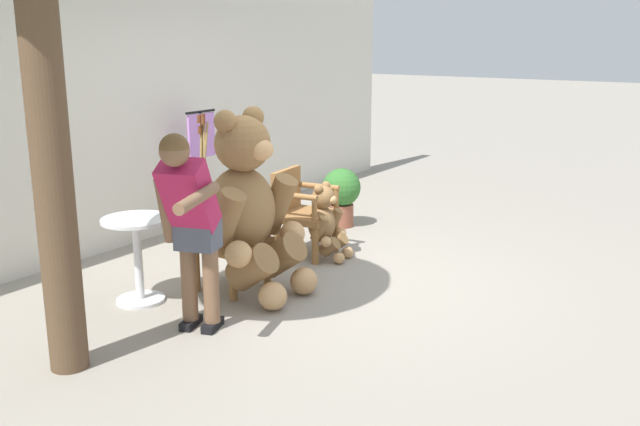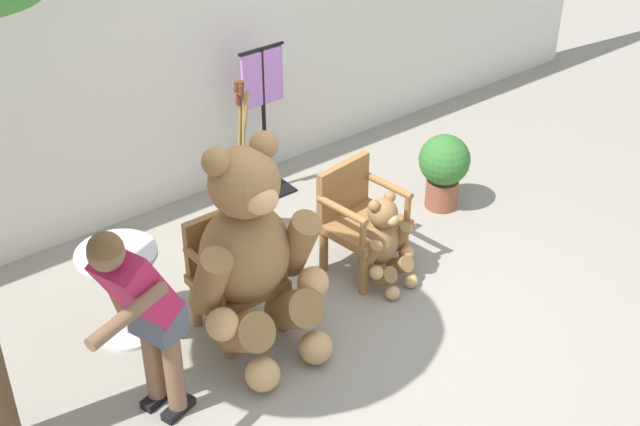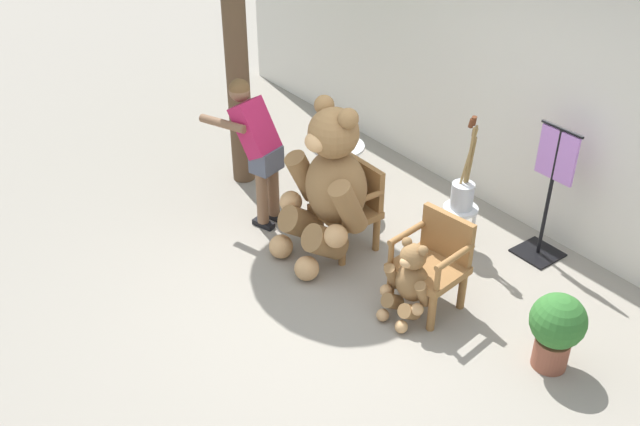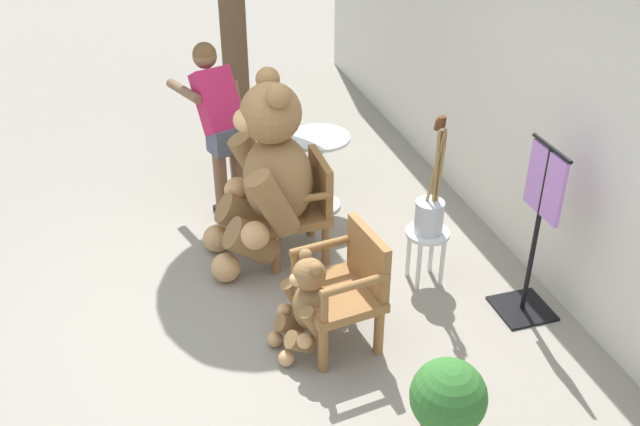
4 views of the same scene
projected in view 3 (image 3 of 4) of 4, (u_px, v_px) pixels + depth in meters
The scene contains 12 objects.
ground_plane at pixel (336, 295), 6.46m from camera, with size 60.00×60.00×0.00m, color gray.
back_wall at pixel (534, 90), 6.91m from camera, with size 10.00×0.16×2.80m, color silver.
wooden_chair_left at pixel (351, 204), 6.91m from camera, with size 0.56×0.52×0.86m.
wooden_chair_right at pixel (433, 261), 6.13m from camera, with size 0.62×0.59×0.86m.
teddy_bear_large at pixel (329, 185), 6.61m from camera, with size 0.95×0.89×1.58m.
teddy_bear_small at pixel (409, 281), 6.02m from camera, with size 0.47×0.46×0.76m.
person_visitor at pixel (257, 142), 7.06m from camera, with size 0.74×0.64×1.53m.
white_stool at pixel (460, 217), 6.92m from camera, with size 0.34×0.34×0.46m.
brush_bucket at pixel (463, 189), 6.76m from camera, with size 0.22×0.22×0.95m.
round_side_table at pixel (337, 168), 7.56m from camera, with size 0.56×0.56×0.72m.
potted_plant at pixel (557, 327), 5.50m from camera, with size 0.44×0.44×0.68m.
clothing_display_stand at pixel (550, 191), 6.62m from camera, with size 0.44×0.40×1.36m.
Camera 3 is at (3.99, -3.11, 4.08)m, focal length 40.00 mm.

